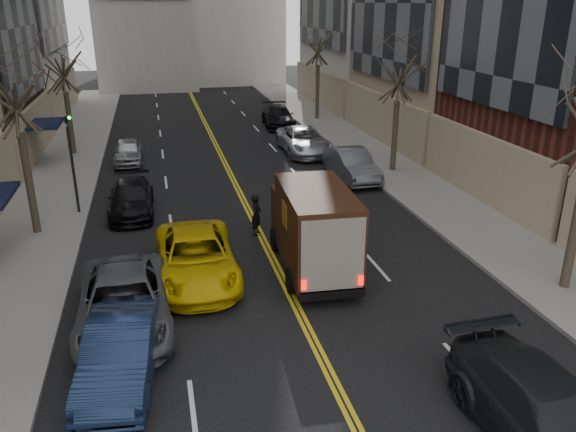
% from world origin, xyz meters
% --- Properties ---
extents(sidewalk_left, '(4.00, 66.00, 0.15)m').
position_xyz_m(sidewalk_left, '(-9.00, 27.00, 0.07)').
color(sidewalk_left, slate).
rests_on(sidewalk_left, ground).
extents(sidewalk_right, '(4.00, 66.00, 0.15)m').
position_xyz_m(sidewalk_right, '(9.00, 27.00, 0.07)').
color(sidewalk_right, slate).
rests_on(sidewalk_right, ground).
extents(tree_lf_mid, '(3.20, 3.20, 8.91)m').
position_xyz_m(tree_lf_mid, '(-8.80, 20.00, 6.60)').
color(tree_lf_mid, '#382D23').
rests_on(tree_lf_mid, sidewalk_left).
extents(tree_lf_far, '(3.20, 3.20, 8.12)m').
position_xyz_m(tree_lf_far, '(-8.80, 33.00, 6.02)').
color(tree_lf_far, '#382D23').
rests_on(tree_lf_far, sidewalk_left).
extents(tree_rt_mid, '(3.20, 3.20, 8.32)m').
position_xyz_m(tree_rt_mid, '(8.80, 25.00, 6.17)').
color(tree_rt_mid, '#382D23').
rests_on(tree_rt_mid, sidewalk_right).
extents(tree_rt_far, '(3.20, 3.20, 9.11)m').
position_xyz_m(tree_rt_far, '(8.80, 40.00, 6.74)').
color(tree_rt_far, '#382D23').
rests_on(tree_rt_far, sidewalk_right).
extents(traffic_signal, '(0.29, 0.26, 4.70)m').
position_xyz_m(traffic_signal, '(-7.39, 22.00, 2.82)').
color(traffic_signal, black).
rests_on(traffic_signal, sidewalk_left).
extents(ups_truck, '(2.59, 5.80, 3.11)m').
position_xyz_m(ups_truck, '(1.20, 14.39, 1.57)').
color(ups_truck, black).
rests_on(ups_truck, ground).
extents(observer_sedan, '(2.40, 5.65, 1.63)m').
position_xyz_m(observer_sedan, '(3.63, 5.01, 0.81)').
color(observer_sedan, black).
rests_on(observer_sedan, ground).
extents(taxi, '(2.66, 5.69, 1.58)m').
position_xyz_m(taxi, '(-2.82, 14.65, 0.79)').
color(taxi, '#D5B208').
rests_on(taxi, ground).
extents(pedestrian, '(0.62, 0.73, 1.71)m').
position_xyz_m(pedestrian, '(-0.13, 17.99, 0.85)').
color(pedestrian, black).
rests_on(pedestrian, ground).
extents(parked_lf_b, '(2.13, 4.78, 1.52)m').
position_xyz_m(parked_lf_b, '(-5.10, 9.65, 0.76)').
color(parked_lf_b, '#13213D').
rests_on(parked_lf_b, ground).
extents(parked_lf_c, '(2.74, 5.71, 1.57)m').
position_xyz_m(parked_lf_c, '(-5.10, 12.06, 0.78)').
color(parked_lf_c, '#4E5156').
rests_on(parked_lf_c, ground).
extents(parked_lf_d, '(1.93, 4.68, 1.35)m').
position_xyz_m(parked_lf_d, '(-5.10, 21.73, 0.68)').
color(parked_lf_d, black).
rests_on(parked_lf_d, ground).
extents(parked_lf_e, '(1.63, 4.00, 1.36)m').
position_xyz_m(parked_lf_e, '(-5.48, 30.44, 0.68)').
color(parked_lf_e, '#A2A4AA').
rests_on(parked_lf_e, ground).
extents(parked_rt_a, '(1.81, 4.88, 1.59)m').
position_xyz_m(parked_rt_a, '(6.15, 24.32, 0.80)').
color(parked_rt_a, '#505258').
rests_on(parked_rt_a, ground).
extents(parked_rt_b, '(2.69, 5.74, 1.59)m').
position_xyz_m(parked_rt_b, '(5.10, 30.18, 0.79)').
color(parked_rt_b, '#B4B6BD').
rests_on(parked_rt_b, ground).
extents(parked_rt_c, '(2.60, 5.44, 1.53)m').
position_xyz_m(parked_rt_c, '(5.25, 38.32, 0.76)').
color(parked_rt_c, black).
rests_on(parked_rt_c, ground).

